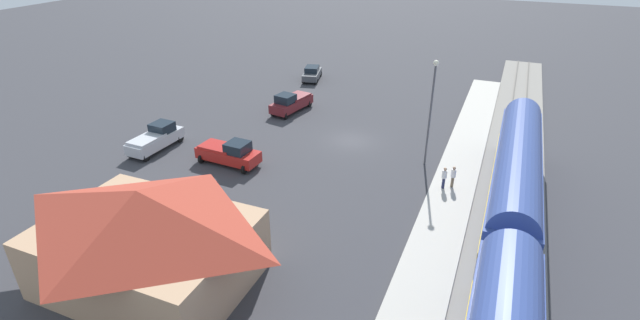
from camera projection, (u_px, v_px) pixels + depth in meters
ground_plane at (351, 141)px, 42.69m from camera, size 200.00×200.00×0.00m
railway_track at (512, 167)px, 37.81m from camera, size 4.80×70.00×0.30m
platform at (462, 158)px, 39.17m from camera, size 3.20×46.00×0.30m
passenger_train at (508, 261)px, 23.07m from camera, size 2.93×38.59×4.98m
station_building at (145, 236)px, 24.63m from camera, size 11.56×8.70×5.83m
pedestrian_on_platform at (444, 176)px, 34.02m from camera, size 0.36×0.36×1.71m
pedestrian_waiting_far at (453, 175)px, 34.16m from camera, size 0.36×0.36×1.71m
pickup_maroon at (291, 102)px, 48.90m from camera, size 2.88×5.66×2.14m
pickup_red at (229, 153)px, 38.10m from camera, size 5.50×2.72×2.14m
pickup_silver at (156, 138)px, 40.69m from camera, size 2.17×5.47×2.14m
sedan_charcoal at (312, 73)px, 59.01m from camera, size 2.86×4.81×1.74m
light_pole_near_platform at (432, 103)px, 36.02m from camera, size 0.44×0.44×8.79m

